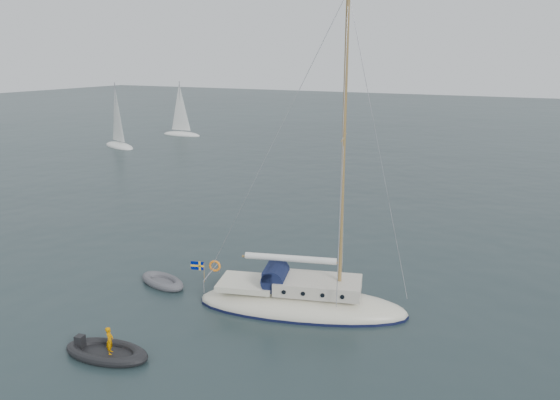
% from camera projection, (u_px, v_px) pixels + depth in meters
% --- Properties ---
extents(ground, '(300.00, 300.00, 0.00)m').
position_uv_depth(ground, '(302.00, 297.00, 27.32)').
color(ground, black).
rests_on(ground, ground).
extents(sailboat, '(10.50, 3.14, 14.95)m').
position_uv_depth(sailboat, '(302.00, 287.00, 25.73)').
color(sailboat, beige).
rests_on(sailboat, ground).
extents(dinghy, '(3.02, 1.36, 0.43)m').
position_uv_depth(dinghy, '(162.00, 281.00, 28.76)').
color(dinghy, '#54555A').
rests_on(dinghy, ground).
extents(rib, '(3.68, 1.67, 1.34)m').
position_uv_depth(rib, '(106.00, 352.00, 21.90)').
color(rib, black).
rests_on(rib, ground).
extents(distant_yacht_a, '(6.69, 3.57, 8.86)m').
position_uv_depth(distant_yacht_a, '(117.00, 118.00, 71.07)').
color(distant_yacht_a, silver).
rests_on(distant_yacht_a, ground).
extents(distant_yacht_c, '(6.40, 3.42, 8.48)m').
position_uv_depth(distant_yacht_c, '(180.00, 111.00, 81.65)').
color(distant_yacht_c, silver).
rests_on(distant_yacht_c, ground).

